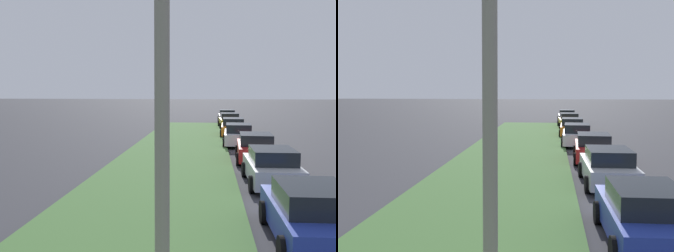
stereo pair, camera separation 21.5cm
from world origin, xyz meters
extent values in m
cube|color=#477238|center=(10.00, 8.43, 0.06)|extent=(60.00, 6.00, 0.12)
cube|color=#23389E|center=(5.95, 4.06, 0.57)|extent=(4.34, 1.89, 0.70)
cube|color=black|center=(5.75, 4.06, 1.19)|extent=(2.23, 1.65, 0.55)
cylinder|color=black|center=(7.28, 4.99, 0.32)|extent=(0.64, 0.23, 0.64)
cylinder|color=black|center=(7.32, 3.19, 0.32)|extent=(0.64, 0.23, 0.64)
cylinder|color=black|center=(4.58, 4.93, 0.32)|extent=(0.64, 0.23, 0.64)
cube|color=#B2B5BA|center=(11.99, 4.11, 0.57)|extent=(4.33, 1.88, 0.70)
cube|color=black|center=(11.79, 4.10, 1.19)|extent=(2.23, 1.64, 0.55)
cylinder|color=black|center=(13.32, 5.03, 0.32)|extent=(0.64, 0.23, 0.64)
cylinder|color=black|center=(13.35, 3.23, 0.32)|extent=(0.64, 0.23, 0.64)
cylinder|color=black|center=(10.62, 4.98, 0.32)|extent=(0.64, 0.23, 0.64)
cylinder|color=black|center=(10.65, 3.18, 0.32)|extent=(0.64, 0.23, 0.64)
cube|color=red|center=(17.22, 4.15, 0.57)|extent=(4.38, 1.99, 0.70)
cube|color=black|center=(17.02, 4.16, 1.19)|extent=(2.27, 1.70, 0.55)
cylinder|color=black|center=(18.61, 4.99, 0.32)|extent=(0.65, 0.25, 0.64)
cylinder|color=black|center=(18.52, 3.19, 0.32)|extent=(0.65, 0.25, 0.64)
cylinder|color=black|center=(15.91, 5.11, 0.32)|extent=(0.65, 0.25, 0.64)
cylinder|color=black|center=(15.83, 3.31, 0.32)|extent=(0.65, 0.25, 0.64)
cube|color=silver|center=(23.10, 4.63, 0.57)|extent=(4.37, 1.99, 0.70)
cube|color=black|center=(22.90, 4.64, 1.19)|extent=(2.27, 1.69, 0.55)
cylinder|color=black|center=(24.49, 5.47, 0.32)|extent=(0.65, 0.25, 0.64)
cylinder|color=black|center=(24.41, 3.67, 0.32)|extent=(0.65, 0.25, 0.64)
cylinder|color=black|center=(21.79, 5.59, 0.32)|extent=(0.65, 0.25, 0.64)
cylinder|color=black|center=(21.71, 3.79, 0.32)|extent=(0.65, 0.25, 0.64)
cube|color=orange|center=(28.48, 4.68, 0.57)|extent=(4.37, 1.97, 0.70)
cube|color=black|center=(28.28, 4.68, 1.19)|extent=(2.26, 1.69, 0.55)
cylinder|color=black|center=(29.86, 5.52, 0.32)|extent=(0.65, 0.25, 0.64)
cylinder|color=black|center=(29.79, 3.72, 0.32)|extent=(0.65, 0.25, 0.64)
cylinder|color=black|center=(27.16, 5.63, 0.32)|extent=(0.65, 0.25, 0.64)
cylinder|color=black|center=(27.09, 3.83, 0.32)|extent=(0.65, 0.25, 0.64)
cube|color=gold|center=(35.27, 4.67, 0.57)|extent=(4.36, 1.96, 0.70)
cube|color=black|center=(35.07, 4.66, 1.19)|extent=(2.26, 1.68, 0.55)
cylinder|color=black|center=(36.59, 5.62, 0.32)|extent=(0.65, 0.24, 0.64)
cylinder|color=black|center=(36.66, 3.82, 0.32)|extent=(0.65, 0.24, 0.64)
cylinder|color=black|center=(33.89, 5.52, 0.32)|extent=(0.65, 0.24, 0.64)
cylinder|color=black|center=(33.96, 3.72, 0.32)|extent=(0.65, 0.24, 0.64)
cube|color=black|center=(41.57, 4.63, 0.57)|extent=(4.31, 1.82, 0.70)
cube|color=black|center=(41.37, 4.63, 1.19)|extent=(2.21, 1.61, 0.55)
cylinder|color=black|center=(42.92, 5.53, 0.32)|extent=(0.64, 0.22, 0.64)
cylinder|color=black|center=(42.91, 3.73, 0.32)|extent=(0.64, 0.22, 0.64)
cylinder|color=black|center=(40.22, 5.53, 0.32)|extent=(0.64, 0.22, 0.64)
cylinder|color=black|center=(40.21, 3.73, 0.32)|extent=(0.64, 0.22, 0.64)
cylinder|color=gray|center=(2.32, 7.26, 3.75)|extent=(0.24, 0.24, 7.50)
camera|label=1|loc=(-3.94, 6.52, 3.74)|focal=43.24mm
camera|label=2|loc=(-3.92, 6.31, 3.74)|focal=43.24mm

